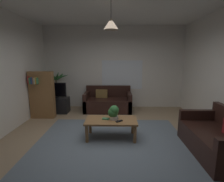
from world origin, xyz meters
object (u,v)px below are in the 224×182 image
Objects in this scene: couch_under_window at (108,103)px; remote_on_table_0 at (119,121)px; couch_right_side at (218,140)px; bookshelf_corner at (42,95)px; pendant_lamp at (111,24)px; coffee_table at (111,122)px; tv_stand at (55,105)px; book_on_table_0 at (106,119)px; potted_plant_on_table at (114,112)px; potted_palm_corner at (57,90)px; tv at (54,90)px.

remote_on_table_0 is (0.35, -2.18, 0.16)m from couch_under_window.
bookshelf_corner is at bearing -115.10° from couch_right_side.
couch_right_side is 3.02m from pendant_lamp.
coffee_table is 1.27× the size of tv_stand.
coffee_table is 7.86× the size of book_on_table_0.
couch_right_side is 1.33× the size of coffee_table.
couch_right_side is 4.55m from bookshelf_corner.
couch_right_side is 1.08× the size of bookshelf_corner.
potted_plant_on_table is at bearing 15.39° from coffee_table.
potted_plant_on_table is at bearing -108.20° from couch_right_side.
tv_stand is at bearing -121.79° from couch_right_side.
tv_stand is (-1.91, 1.80, -0.11)m from coffee_table.
coffee_table is 0.82× the size of potted_palm_corner.
pendant_lamp reaches higher than book_on_table_0.
potted_plant_on_table is (-1.95, 0.64, 0.33)m from couch_right_side.
potted_plant_on_table is at bearing -48.61° from potted_palm_corner.
couch_right_side is at bearing -31.56° from tv.
bookshelf_corner reaches higher than potted_plant_on_table.
coffee_table is at bearing -107.30° from couch_right_side.
couch_under_window is 1.38× the size of coffee_table.
pendant_lamp is at bearing -107.30° from couch_right_side.
couch_under_window is 1.12× the size of bookshelf_corner.
pendant_lamp is at bearing -85.25° from couch_under_window.
couch_under_window is 1.75× the size of tv_stand.
couch_right_side is 10.43× the size of book_on_table_0.
potted_palm_corner is at bearing 4.12° from remote_on_table_0.
couch_under_window reaches higher than coffee_table.
potted_plant_on_table is at bearing 5.52° from remote_on_table_0.
bookshelf_corner reaches higher than coffee_table.
couch_under_window is at bearing 8.49° from tv_stand.
tv_stand is 0.71m from bookshelf_corner.
coffee_table is 0.22m from remote_on_table_0.
couch_under_window is 3.00m from pendant_lamp.
book_on_table_0 is at bearing -44.74° from tv_stand.
potted_plant_on_table is 2.65m from tv.
book_on_table_0 is 0.33m from remote_on_table_0.
tv reaches higher than coffee_table.
bookshelf_corner reaches higher than tv_stand.
potted_palm_corner is 2.49× the size of pendant_lamp.
coffee_table is 0.15m from book_on_table_0.
remote_on_table_0 is 0.12× the size of potted_palm_corner.
potted_palm_corner is (-2.18, 2.47, 0.22)m from remote_on_table_0.
remote_on_table_0 is (0.30, -0.14, -0.00)m from book_on_table_0.
couch_under_window reaches higher than tv_stand.
remote_on_table_0 reaches higher than coffee_table.
couch_right_side is at bearing -51.00° from couch_under_window.
bookshelf_corner reaches higher than remote_on_table_0.
tv is at bearing 138.13° from potted_plant_on_table.
pendant_lamp is at bearing -31.74° from bookshelf_corner.
potted_plant_on_table reaches higher than book_on_table_0.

